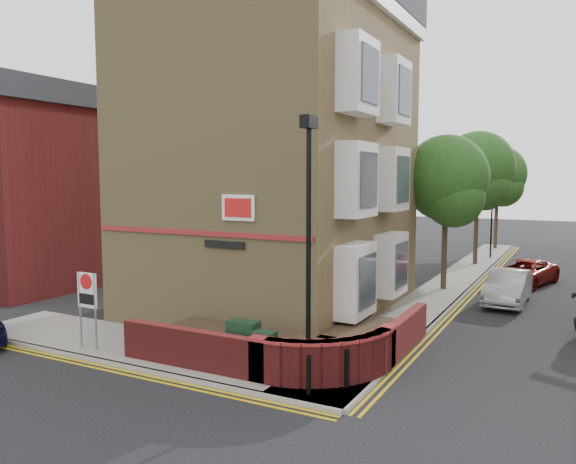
% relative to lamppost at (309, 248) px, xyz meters
% --- Properties ---
extents(ground, '(120.00, 120.00, 0.00)m').
position_rel_lamppost_xyz_m(ground, '(-1.60, -1.20, -3.34)').
color(ground, black).
rests_on(ground, ground).
extents(pavement_corner, '(13.00, 3.00, 0.12)m').
position_rel_lamppost_xyz_m(pavement_corner, '(-5.10, 0.30, -3.28)').
color(pavement_corner, gray).
rests_on(pavement_corner, ground).
extents(pavement_main, '(2.00, 32.00, 0.12)m').
position_rel_lamppost_xyz_m(pavement_main, '(0.40, 14.80, -3.28)').
color(pavement_main, gray).
rests_on(pavement_main, ground).
extents(kerb_side, '(13.00, 0.15, 0.12)m').
position_rel_lamppost_xyz_m(kerb_side, '(-5.10, -1.20, -3.28)').
color(kerb_side, gray).
rests_on(kerb_side, ground).
extents(kerb_main_near, '(0.15, 32.00, 0.12)m').
position_rel_lamppost_xyz_m(kerb_main_near, '(1.40, 14.80, -3.28)').
color(kerb_main_near, gray).
rests_on(kerb_main_near, ground).
extents(yellow_lines_side, '(13.00, 0.28, 0.01)m').
position_rel_lamppost_xyz_m(yellow_lines_side, '(-5.10, -1.45, -3.34)').
color(yellow_lines_side, gold).
rests_on(yellow_lines_side, ground).
extents(yellow_lines_main, '(0.28, 32.00, 0.01)m').
position_rel_lamppost_xyz_m(yellow_lines_main, '(1.65, 14.80, -3.34)').
color(yellow_lines_main, gold).
rests_on(yellow_lines_main, ground).
extents(corner_building, '(8.95, 10.40, 13.60)m').
position_rel_lamppost_xyz_m(corner_building, '(-4.44, 6.80, 2.88)').
color(corner_building, '#978350').
rests_on(corner_building, ground).
extents(garden_wall, '(6.80, 6.00, 1.20)m').
position_rel_lamppost_xyz_m(garden_wall, '(-1.60, 1.30, -3.34)').
color(garden_wall, maroon).
rests_on(garden_wall, ground).
extents(lamppost, '(0.25, 0.50, 6.30)m').
position_rel_lamppost_xyz_m(lamppost, '(0.00, 0.00, 0.00)').
color(lamppost, black).
rests_on(lamppost, pavement_corner).
extents(utility_cabinet_large, '(0.80, 0.45, 1.20)m').
position_rel_lamppost_xyz_m(utility_cabinet_large, '(-1.90, 0.10, -2.62)').
color(utility_cabinet_large, black).
rests_on(utility_cabinet_large, pavement_corner).
extents(utility_cabinet_small, '(0.55, 0.40, 1.10)m').
position_rel_lamppost_xyz_m(utility_cabinet_small, '(-1.10, -0.20, -2.67)').
color(utility_cabinet_small, black).
rests_on(utility_cabinet_small, pavement_corner).
extents(bollard_near, '(0.11, 0.11, 0.90)m').
position_rel_lamppost_xyz_m(bollard_near, '(0.40, -0.80, -2.77)').
color(bollard_near, black).
rests_on(bollard_near, pavement_corner).
extents(bollard_far, '(0.11, 0.11, 0.90)m').
position_rel_lamppost_xyz_m(bollard_far, '(1.00, -0.00, -2.77)').
color(bollard_far, black).
rests_on(bollard_far, pavement_corner).
extents(zone_sign, '(0.72, 0.07, 2.20)m').
position_rel_lamppost_xyz_m(zone_sign, '(-6.60, -0.70, -1.70)').
color(zone_sign, slate).
rests_on(zone_sign, pavement_corner).
extents(side_building, '(6.40, 10.40, 9.00)m').
position_rel_lamppost_xyz_m(side_building, '(-16.60, 6.80, 1.20)').
color(side_building, maroon).
rests_on(side_building, ground).
extents(tree_near, '(3.64, 3.65, 6.70)m').
position_rel_lamppost_xyz_m(tree_near, '(0.40, 12.85, 1.36)').
color(tree_near, '#382B1E').
rests_on(tree_near, pavement_main).
extents(tree_mid, '(4.03, 4.03, 7.42)m').
position_rel_lamppost_xyz_m(tree_mid, '(0.40, 20.85, 1.85)').
color(tree_mid, '#382B1E').
rests_on(tree_mid, pavement_main).
extents(tree_far, '(3.81, 3.81, 7.00)m').
position_rel_lamppost_xyz_m(tree_far, '(0.40, 28.85, 1.57)').
color(tree_far, '#382B1E').
rests_on(tree_far, pavement_main).
extents(traffic_light_assembly, '(0.20, 0.16, 4.20)m').
position_rel_lamppost_xyz_m(traffic_light_assembly, '(0.80, 23.80, -0.56)').
color(traffic_light_assembly, black).
rests_on(traffic_light_assembly, pavement_main).
extents(silver_car_near, '(1.50, 4.05, 1.32)m').
position_rel_lamppost_xyz_m(silver_car_near, '(3.19, 11.52, -2.68)').
color(silver_car_near, '#9B9DA2').
rests_on(silver_car_near, ground).
extents(red_car_main, '(3.04, 4.56, 1.16)m').
position_rel_lamppost_xyz_m(red_car_main, '(3.40, 16.12, -2.76)').
color(red_car_main, maroon).
rests_on(red_car_main, ground).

